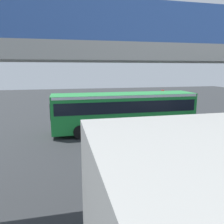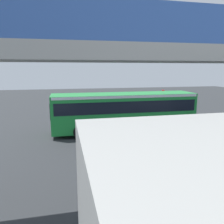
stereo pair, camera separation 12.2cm
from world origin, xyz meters
The scene contains 10 objects.
ground centered at (0.00, 0.00, 0.00)m, with size 80.00×80.00×0.00m, color #2D3033.
city_bus centered at (-0.50, 1.13, 1.88)m, with size 11.54×2.85×3.15m.
bicycle_green centered at (-6.65, 3.75, 0.37)m, with size 1.77×0.44×0.96m.
bicycle_black centered at (-6.33, 4.71, 0.37)m, with size 1.77×0.44×0.96m.
pedestrian centered at (1.66, -4.37, 0.89)m, with size 0.38×0.38×1.79m.
traffic_sign centered at (-6.56, -4.60, 1.89)m, with size 0.08×0.60×2.80m.
lane_dash_leftmost centered at (-4.00, -2.84, 0.00)m, with size 2.00×0.20×0.01m, color silver.
lane_dash_left centered at (0.00, -2.84, 0.00)m, with size 2.00×0.20×0.01m, color silver.
lane_dash_centre centered at (4.00, -2.84, 0.00)m, with size 2.00×0.20×0.01m, color silver.
pedestrian_overpass centered at (0.00, 10.93, 5.13)m, with size 26.28×2.60×6.93m.
Camera 2 is at (4.22, 18.25, 5.10)m, focal length 35.55 mm.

